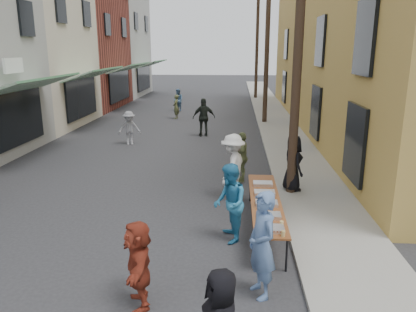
# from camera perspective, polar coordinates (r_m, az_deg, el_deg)

# --- Properties ---
(ground) EXTENTS (120.00, 120.00, 0.00)m
(ground) POSITION_cam_1_polar(r_m,az_deg,el_deg) (9.87, -12.16, -10.73)
(ground) COLOR #28282B
(ground) RESTS_ON ground
(sidewalk) EXTENTS (2.20, 60.00, 0.10)m
(sidewalk) POSITION_cam_1_polar(r_m,az_deg,el_deg) (24.01, 9.60, 4.67)
(sidewalk) COLOR gray
(sidewalk) RESTS_ON ground
(storefront_row) EXTENTS (8.00, 37.00, 9.00)m
(storefront_row) POSITION_cam_1_polar(r_m,az_deg,el_deg) (26.68, -25.01, 13.33)
(storefront_row) COLOR maroon
(storefront_row) RESTS_ON ground
(building_ochre) EXTENTS (10.00, 28.00, 10.00)m
(building_ochre) POSITION_cam_1_polar(r_m,az_deg,el_deg) (24.08, 25.52, 15.35)
(building_ochre) COLOR #B89342
(building_ochre) RESTS_ON ground
(utility_pole_near) EXTENTS (0.26, 0.26, 9.00)m
(utility_pole_near) POSITION_cam_1_polar(r_m,az_deg,el_deg) (11.65, 12.66, 15.94)
(utility_pole_near) COLOR #2D2116
(utility_pole_near) RESTS_ON ground
(utility_pole_mid) EXTENTS (0.26, 0.26, 9.00)m
(utility_pole_mid) POSITION_cam_1_polar(r_m,az_deg,el_deg) (23.59, 8.32, 15.41)
(utility_pole_mid) COLOR #2D2116
(utility_pole_mid) RESTS_ON ground
(utility_pole_far) EXTENTS (0.26, 0.26, 9.00)m
(utility_pole_far) POSITION_cam_1_polar(r_m,az_deg,el_deg) (35.57, 6.91, 15.21)
(utility_pole_far) COLOR #2D2116
(utility_pole_far) RESTS_ON ground
(serving_table) EXTENTS (0.70, 4.00, 0.75)m
(serving_table) POSITION_cam_1_polar(r_m,az_deg,el_deg) (9.72, 8.10, -6.39)
(serving_table) COLOR brown
(serving_table) RESTS_ON ground
(catering_tray_sausage) EXTENTS (0.50, 0.33, 0.08)m
(catering_tray_sausage) POSITION_cam_1_polar(r_m,az_deg,el_deg) (8.17, 8.91, -10.07)
(catering_tray_sausage) COLOR maroon
(catering_tray_sausage) RESTS_ON serving_table
(catering_tray_foil_b) EXTENTS (0.50, 0.33, 0.08)m
(catering_tray_foil_b) POSITION_cam_1_polar(r_m,az_deg,el_deg) (8.76, 8.56, -8.28)
(catering_tray_foil_b) COLOR #B2B2B7
(catering_tray_foil_b) RESTS_ON serving_table
(catering_tray_buns) EXTENTS (0.50, 0.33, 0.08)m
(catering_tray_buns) POSITION_cam_1_polar(r_m,az_deg,el_deg) (9.41, 8.24, -6.61)
(catering_tray_buns) COLOR tan
(catering_tray_buns) RESTS_ON serving_table
(catering_tray_foil_d) EXTENTS (0.50, 0.33, 0.08)m
(catering_tray_foil_d) POSITION_cam_1_polar(r_m,az_deg,el_deg) (10.06, 7.97, -5.16)
(catering_tray_foil_d) COLOR #B2B2B7
(catering_tray_foil_d) RESTS_ON serving_table
(catering_tray_buns_end) EXTENTS (0.50, 0.33, 0.08)m
(catering_tray_buns_end) POSITION_cam_1_polar(r_m,az_deg,el_deg) (10.72, 7.72, -3.88)
(catering_tray_buns_end) COLOR tan
(catering_tray_buns_end) RESTS_ON serving_table
(condiment_jar_a) EXTENTS (0.07, 0.07, 0.08)m
(condiment_jar_a) POSITION_cam_1_polar(r_m,az_deg,el_deg) (7.88, 7.47, -10.98)
(condiment_jar_a) COLOR #A57F26
(condiment_jar_a) RESTS_ON serving_table
(condiment_jar_b) EXTENTS (0.07, 0.07, 0.08)m
(condiment_jar_b) POSITION_cam_1_polar(r_m,az_deg,el_deg) (7.97, 7.43, -10.66)
(condiment_jar_b) COLOR #A57F26
(condiment_jar_b) RESTS_ON serving_table
(condiment_jar_c) EXTENTS (0.07, 0.07, 0.08)m
(condiment_jar_c) POSITION_cam_1_polar(r_m,az_deg,el_deg) (8.06, 7.39, -10.36)
(condiment_jar_c) COLOR #A57F26
(condiment_jar_c) RESTS_ON serving_table
(cup_stack) EXTENTS (0.08, 0.08, 0.12)m
(cup_stack) POSITION_cam_1_polar(r_m,az_deg,el_deg) (7.96, 10.52, -10.69)
(cup_stack) COLOR tan
(cup_stack) RESTS_ON serving_table
(guest_front_b) EXTENTS (0.69, 0.82, 1.92)m
(guest_front_b) POSITION_cam_1_polar(r_m,az_deg,el_deg) (7.15, 7.59, -12.30)
(guest_front_b) COLOR #5371A1
(guest_front_b) RESTS_ON ground
(guest_front_c) EXTENTS (0.82, 0.97, 1.79)m
(guest_front_c) POSITION_cam_1_polar(r_m,az_deg,el_deg) (9.04, 3.06, -6.66)
(guest_front_c) COLOR teal
(guest_front_c) RESTS_ON ground
(guest_front_d) EXTENTS (1.07, 1.39, 1.91)m
(guest_front_d) POSITION_cam_1_polar(r_m,az_deg,el_deg) (11.55, 3.50, -1.55)
(guest_front_d) COLOR silver
(guest_front_d) RESTS_ON ground
(guest_front_e) EXTENTS (0.42, 0.96, 1.63)m
(guest_front_e) POSITION_cam_1_polar(r_m,az_deg,el_deg) (13.17, 4.79, -0.13)
(guest_front_e) COLOR #626B3E
(guest_front_e) RESTS_ON ground
(guest_queue_back) EXTENTS (0.84, 1.48, 1.52)m
(guest_queue_back) POSITION_cam_1_polar(r_m,az_deg,el_deg) (7.03, -9.76, -14.74)
(guest_queue_back) COLOR maroon
(guest_queue_back) RESTS_ON ground
(server) EXTENTS (0.76, 0.94, 1.66)m
(server) POSITION_cam_1_polar(r_m,az_deg,el_deg) (12.24, 11.86, -1.01)
(server) COLOR black
(server) RESTS_ON sidewalk
(passerby_left) EXTENTS (1.11, 0.84, 1.52)m
(passerby_left) POSITION_cam_1_polar(r_m,az_deg,el_deg) (18.61, -11.01, 3.89)
(passerby_left) COLOR gray
(passerby_left) RESTS_ON ground
(passerby_mid) EXTENTS (1.17, 0.65, 1.88)m
(passerby_mid) POSITION_cam_1_polar(r_m,az_deg,el_deg) (20.01, -0.58, 5.45)
(passerby_mid) COLOR black
(passerby_mid) RESTS_ON ground
(passerby_right) EXTENTS (0.41, 0.58, 1.49)m
(passerby_right) POSITION_cam_1_polar(r_m,az_deg,el_deg) (25.27, -4.52, 6.92)
(passerby_right) COLOR #4C522F
(passerby_right) RESTS_ON ground
(passerby_far) EXTENTS (0.92, 0.94, 1.53)m
(passerby_far) POSITION_cam_1_polar(r_m,az_deg,el_deg) (28.46, -4.21, 7.86)
(passerby_far) COLOR #4B6C91
(passerby_far) RESTS_ON ground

